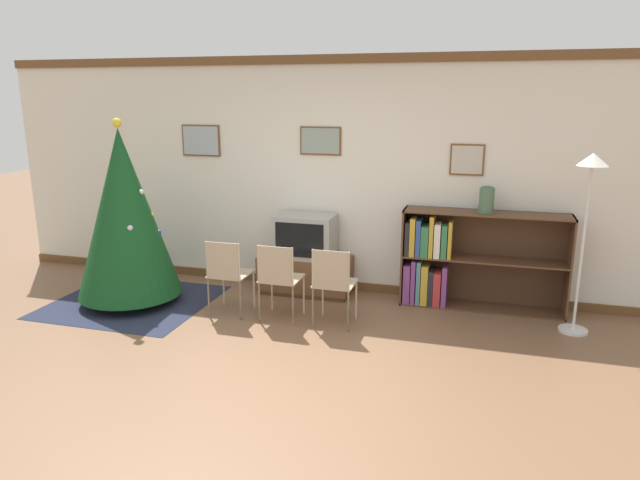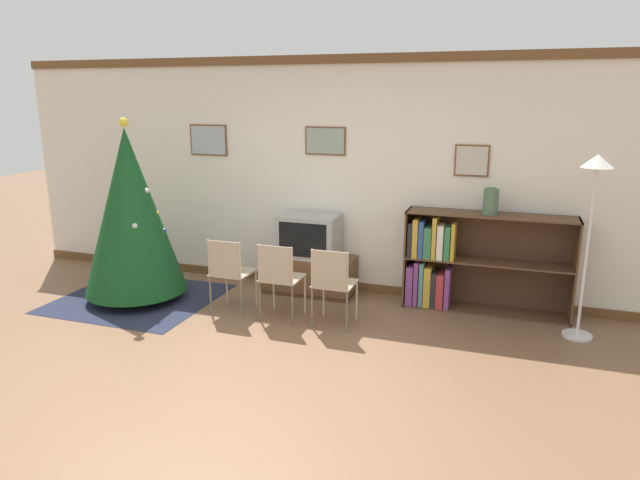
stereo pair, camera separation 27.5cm
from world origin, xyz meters
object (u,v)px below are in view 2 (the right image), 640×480
(bookshelf, at_px, (455,263))
(vase, at_px, (491,201))
(tv_console, at_px, (309,274))
(standing_lamp, at_px, (593,199))
(folding_chair_right, at_px, (332,282))
(folding_chair_left, at_px, (229,271))
(christmas_tree, at_px, (131,212))
(folding_chair_center, at_px, (279,276))
(television, at_px, (309,236))

(bookshelf, distance_m, vase, 0.78)
(tv_console, distance_m, standing_lamp, 3.11)
(folding_chair_right, distance_m, bookshelf, 1.45)
(folding_chair_left, distance_m, folding_chair_right, 1.14)
(vase, bearing_deg, folding_chair_right, -146.68)
(christmas_tree, distance_m, folding_chair_right, 2.42)
(folding_chair_left, bearing_deg, christmas_tree, 177.31)
(folding_chair_center, height_order, bookshelf, bookshelf)
(christmas_tree, distance_m, television, 2.00)
(television, relative_size, folding_chair_right, 0.84)
(folding_chair_left, xyz_separation_m, standing_lamp, (3.45, 0.54, 0.87))
(folding_chair_right, distance_m, vase, 1.84)
(folding_chair_right, height_order, standing_lamp, standing_lamp)
(standing_lamp, bearing_deg, folding_chair_left, -171.05)
(vase, bearing_deg, tv_console, -179.23)
(folding_chair_left, bearing_deg, vase, 19.97)
(folding_chair_center, distance_m, folding_chair_right, 0.57)
(bookshelf, relative_size, standing_lamp, 0.99)
(tv_console, bearing_deg, bookshelf, 1.96)
(vase, bearing_deg, folding_chair_left, -160.03)
(folding_chair_left, height_order, bookshelf, bookshelf)
(christmas_tree, distance_m, tv_console, 2.13)
(tv_console, bearing_deg, folding_chair_right, -57.63)
(tv_console, height_order, standing_lamp, standing_lamp)
(vase, bearing_deg, folding_chair_center, -154.92)
(folding_chair_left, xyz_separation_m, vase, (2.55, 0.93, 0.74))
(folding_chair_left, bearing_deg, bookshelf, 23.26)
(christmas_tree, bearing_deg, tv_console, 25.27)
(christmas_tree, xyz_separation_m, folding_chair_left, (1.21, -0.06, -0.54))
(tv_console, xyz_separation_m, television, (0.00, -0.00, 0.47))
(tv_console, xyz_separation_m, bookshelf, (1.65, 0.06, 0.28))
(folding_chair_right, bearing_deg, television, 122.44)
(television, bearing_deg, folding_chair_left, -122.44)
(christmas_tree, xyz_separation_m, folding_chair_right, (2.35, -0.06, -0.54))
(tv_console, relative_size, folding_chair_right, 1.30)
(tv_console, bearing_deg, television, -90.00)
(folding_chair_left, distance_m, vase, 2.81)
(folding_chair_left, relative_size, vase, 2.93)
(christmas_tree, relative_size, standing_lamp, 1.16)
(christmas_tree, relative_size, vase, 7.26)
(television, xyz_separation_m, folding_chair_left, (-0.57, -0.90, -0.22))
(christmas_tree, xyz_separation_m, tv_console, (1.78, 0.84, -0.79))
(folding_chair_left, xyz_separation_m, bookshelf, (2.22, 0.96, 0.03))
(television, xyz_separation_m, bookshelf, (1.65, 0.06, -0.19))
(tv_console, xyz_separation_m, folding_chair_center, (-0.00, -0.90, 0.25))
(christmas_tree, height_order, folding_chair_right, christmas_tree)
(tv_console, height_order, bookshelf, bookshelf)
(folding_chair_left, bearing_deg, television, 57.56)
(standing_lamp, bearing_deg, vase, 157.10)
(television, bearing_deg, christmas_tree, -154.80)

